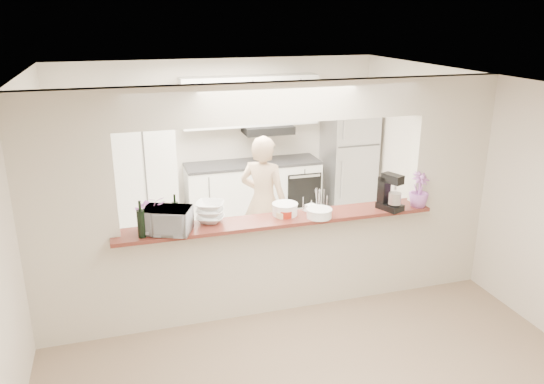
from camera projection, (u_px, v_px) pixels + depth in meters
name	position (u px, v px, depth m)	size (l,w,h in m)	color
floor	(277.00, 307.00, 5.95)	(6.00, 6.00, 0.00)	gray
tile_overlay	(243.00, 251.00, 7.35)	(5.00, 2.90, 0.01)	beige
partition	(277.00, 181.00, 5.48)	(5.00, 0.15, 2.50)	beige
bar_counter	(277.00, 261.00, 5.76)	(3.40, 0.38, 1.09)	beige
kitchen_cabinets	(212.00, 163.00, 8.06)	(3.15, 0.62, 2.25)	silver
refrigerator	(348.00, 161.00, 8.64)	(0.75, 0.70, 1.70)	#B7B7BD
flower_left	(150.00, 212.00, 5.24)	(0.31, 0.27, 0.35)	#DA73CB
wine_bottle_a	(175.00, 213.00, 5.34)	(0.07, 0.07, 0.33)	black
wine_bottle_b	(141.00, 223.00, 5.04)	(0.07, 0.07, 0.37)	black
toaster_oven	(167.00, 220.00, 5.16)	(0.45, 0.31, 0.25)	#B9B8BE
serving_bowls	(210.00, 212.00, 5.42)	(0.29, 0.29, 0.21)	silver
plate_stack_a	(285.00, 209.00, 5.64)	(0.28, 0.28, 0.13)	white
plate_stack_b	(319.00, 213.00, 5.57)	(0.27, 0.27, 0.10)	white
red_bowl	(286.00, 213.00, 5.59)	(0.16, 0.16, 0.08)	maroon
tan_bowl	(282.00, 214.00, 5.58)	(0.13, 0.13, 0.06)	beige
utensil_caddy	(315.00, 202.00, 5.74)	(0.29, 0.24, 0.24)	silver
stand_mixer	(390.00, 193.00, 5.76)	(0.26, 0.31, 0.40)	black
flower_right	(419.00, 190.00, 5.84)	(0.22, 0.22, 0.39)	#C175D9
person	(263.00, 202.00, 6.72)	(0.62, 0.41, 1.71)	tan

